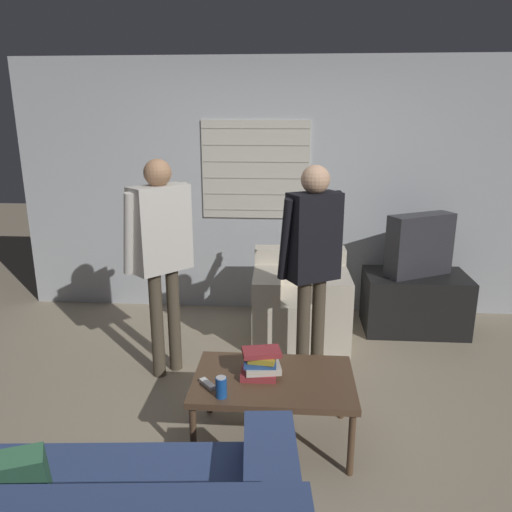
{
  "coord_description": "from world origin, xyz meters",
  "views": [
    {
      "loc": [
        0.2,
        -3.01,
        2.02
      ],
      "look_at": [
        -0.06,
        0.52,
        1.0
      ],
      "focal_mm": 35.0,
      "sensor_mm": 36.0,
      "label": 1
    }
  ],
  "objects_px": {
    "book_stack": "(261,364)",
    "soda_can": "(221,387)",
    "tv": "(420,245)",
    "person_right_standing": "(312,251)",
    "spare_remote": "(207,384)",
    "coffee_table": "(274,384)",
    "person_left_standing": "(161,242)",
    "armchair_beige": "(300,303)"
  },
  "relations": [
    {
      "from": "spare_remote",
      "to": "tv",
      "type": "bearing_deg",
      "value": 8.78
    },
    {
      "from": "tv",
      "to": "person_right_standing",
      "type": "xyz_separation_m",
      "value": [
        -1.03,
        -1.05,
        0.21
      ]
    },
    {
      "from": "person_left_standing",
      "to": "spare_remote",
      "type": "distance_m",
      "value": 1.24
    },
    {
      "from": "person_left_standing",
      "to": "person_right_standing",
      "type": "height_order",
      "value": "person_left_standing"
    },
    {
      "from": "armchair_beige",
      "to": "spare_remote",
      "type": "xyz_separation_m",
      "value": [
        -0.58,
        -1.66,
        0.12
      ]
    },
    {
      "from": "person_right_standing",
      "to": "book_stack",
      "type": "relative_size",
      "value": 6.51
    },
    {
      "from": "coffee_table",
      "to": "soda_can",
      "type": "bearing_deg",
      "value": -141.11
    },
    {
      "from": "soda_can",
      "to": "spare_remote",
      "type": "bearing_deg",
      "value": 131.18
    },
    {
      "from": "person_right_standing",
      "to": "book_stack",
      "type": "height_order",
      "value": "person_right_standing"
    },
    {
      "from": "armchair_beige",
      "to": "soda_can",
      "type": "distance_m",
      "value": 1.85
    },
    {
      "from": "armchair_beige",
      "to": "person_left_standing",
      "type": "height_order",
      "value": "person_left_standing"
    },
    {
      "from": "armchair_beige",
      "to": "book_stack",
      "type": "bearing_deg",
      "value": 78.63
    },
    {
      "from": "person_left_standing",
      "to": "book_stack",
      "type": "xyz_separation_m",
      "value": [
        0.81,
        -0.82,
        -0.55
      ]
    },
    {
      "from": "person_right_standing",
      "to": "spare_remote",
      "type": "xyz_separation_m",
      "value": [
        -0.64,
        -0.88,
        -0.6
      ]
    },
    {
      "from": "person_left_standing",
      "to": "soda_can",
      "type": "xyz_separation_m",
      "value": [
        0.6,
        -1.07,
        -0.57
      ]
    },
    {
      "from": "armchair_beige",
      "to": "coffee_table",
      "type": "relative_size",
      "value": 0.87
    },
    {
      "from": "tv",
      "to": "soda_can",
      "type": "xyz_separation_m",
      "value": [
        -1.57,
        -2.05,
        -0.33
      ]
    },
    {
      "from": "person_left_standing",
      "to": "person_right_standing",
      "type": "bearing_deg",
      "value": -50.47
    },
    {
      "from": "person_left_standing",
      "to": "soda_can",
      "type": "height_order",
      "value": "person_left_standing"
    },
    {
      "from": "coffee_table",
      "to": "armchair_beige",
      "type": "bearing_deg",
      "value": 83.22
    },
    {
      "from": "person_left_standing",
      "to": "tv",
      "type": "bearing_deg",
      "value": -22.7
    },
    {
      "from": "book_stack",
      "to": "soda_can",
      "type": "height_order",
      "value": "book_stack"
    },
    {
      "from": "coffee_table",
      "to": "soda_can",
      "type": "xyz_separation_m",
      "value": [
        -0.29,
        -0.24,
        0.1
      ]
    },
    {
      "from": "tv",
      "to": "soda_can",
      "type": "bearing_deg",
      "value": 24.36
    },
    {
      "from": "armchair_beige",
      "to": "person_left_standing",
      "type": "xyz_separation_m",
      "value": [
        -1.08,
        -0.71,
        0.74
      ]
    },
    {
      "from": "person_left_standing",
      "to": "coffee_table",
      "type": "bearing_deg",
      "value": -90.06
    },
    {
      "from": "armchair_beige",
      "to": "tv",
      "type": "bearing_deg",
      "value": -167.48
    },
    {
      "from": "tv",
      "to": "person_right_standing",
      "type": "bearing_deg",
      "value": 17.3
    },
    {
      "from": "armchair_beige",
      "to": "person_right_standing",
      "type": "distance_m",
      "value": 1.06
    },
    {
      "from": "coffee_table",
      "to": "book_stack",
      "type": "relative_size",
      "value": 3.85
    },
    {
      "from": "book_stack",
      "to": "soda_can",
      "type": "distance_m",
      "value": 0.33
    },
    {
      "from": "book_stack",
      "to": "armchair_beige",
      "type": "bearing_deg",
      "value": 80.21
    },
    {
      "from": "spare_remote",
      "to": "person_left_standing",
      "type": "bearing_deg",
      "value": 77.3
    },
    {
      "from": "person_left_standing",
      "to": "person_right_standing",
      "type": "distance_m",
      "value": 1.14
    },
    {
      "from": "coffee_table",
      "to": "soda_can",
      "type": "relative_size",
      "value": 7.87
    },
    {
      "from": "book_stack",
      "to": "spare_remote",
      "type": "relative_size",
      "value": 2.06
    },
    {
      "from": "book_stack",
      "to": "person_left_standing",
      "type": "bearing_deg",
      "value": 134.87
    },
    {
      "from": "person_right_standing",
      "to": "soda_can",
      "type": "distance_m",
      "value": 1.26
    },
    {
      "from": "coffee_table",
      "to": "person_left_standing",
      "type": "xyz_separation_m",
      "value": [
        -0.89,
        0.83,
        0.68
      ]
    },
    {
      "from": "person_right_standing",
      "to": "soda_can",
      "type": "bearing_deg",
      "value": -148.22
    },
    {
      "from": "armchair_beige",
      "to": "book_stack",
      "type": "distance_m",
      "value": 1.56
    },
    {
      "from": "book_stack",
      "to": "soda_can",
      "type": "xyz_separation_m",
      "value": [
        -0.21,
        -0.25,
        -0.02
      ]
    }
  ]
}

